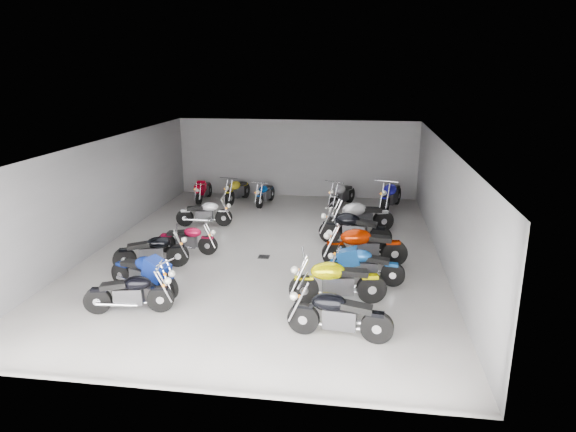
{
  "coord_description": "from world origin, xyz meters",
  "views": [
    {
      "loc": [
        2.65,
        -14.14,
        5.24
      ],
      "look_at": [
        0.58,
        0.39,
        1.0
      ],
      "focal_mm": 32.0,
      "sensor_mm": 36.0,
      "label": 1
    }
  ],
  "objects_px": {
    "motorcycle_right_c": "(364,266)",
    "motorcycle_back_e": "(342,194)",
    "motorcycle_right_b": "(337,281)",
    "motorcycle_right_f": "(360,217)",
    "motorcycle_left_b": "(144,274)",
    "motorcycle_back_c": "(265,193)",
    "motorcycle_left_c": "(152,251)",
    "motorcycle_back_b": "(237,190)",
    "motorcycle_left_f": "(205,213)",
    "motorcycle_right_d": "(364,246)",
    "drain_grate": "(264,257)",
    "motorcycle_back_a": "(203,190)",
    "motorcycle_right_a": "(338,314)",
    "motorcycle_left_a": "(130,293)",
    "motorcycle_right_e": "(354,229)",
    "motorcycle_left_d": "(187,239)",
    "motorcycle_back_f": "(391,195)"
  },
  "relations": [
    {
      "from": "motorcycle_right_a",
      "to": "motorcycle_back_b",
      "type": "bearing_deg",
      "value": 30.35
    },
    {
      "from": "motorcycle_left_f",
      "to": "motorcycle_right_d",
      "type": "relative_size",
      "value": 0.82
    },
    {
      "from": "motorcycle_back_c",
      "to": "motorcycle_left_b",
      "type": "bearing_deg",
      "value": 90.83
    },
    {
      "from": "motorcycle_left_d",
      "to": "motorcycle_back_e",
      "type": "xyz_separation_m",
      "value": [
        4.25,
        5.98,
        0.05
      ]
    },
    {
      "from": "drain_grate",
      "to": "motorcycle_left_d",
      "type": "height_order",
      "value": "motorcycle_left_d"
    },
    {
      "from": "drain_grate",
      "to": "motorcycle_left_c",
      "type": "xyz_separation_m",
      "value": [
        -2.82,
        -1.26,
        0.48
      ]
    },
    {
      "from": "motorcycle_right_a",
      "to": "motorcycle_right_b",
      "type": "relative_size",
      "value": 0.96
    },
    {
      "from": "motorcycle_back_c",
      "to": "motorcycle_left_f",
      "type": "bearing_deg",
      "value": 73.92
    },
    {
      "from": "motorcycle_right_a",
      "to": "motorcycle_right_f",
      "type": "xyz_separation_m",
      "value": [
        0.37,
        6.97,
        0.04
      ]
    },
    {
      "from": "motorcycle_left_d",
      "to": "motorcycle_right_b",
      "type": "height_order",
      "value": "motorcycle_right_b"
    },
    {
      "from": "motorcycle_left_d",
      "to": "motorcycle_left_f",
      "type": "height_order",
      "value": "motorcycle_left_f"
    },
    {
      "from": "motorcycle_right_e",
      "to": "motorcycle_right_c",
      "type": "bearing_deg",
      "value": -161.86
    },
    {
      "from": "motorcycle_right_b",
      "to": "motorcycle_right_f",
      "type": "bearing_deg",
      "value": -15.22
    },
    {
      "from": "motorcycle_right_a",
      "to": "motorcycle_back_a",
      "type": "xyz_separation_m",
      "value": [
        -5.99,
        10.39,
        -0.07
      ]
    },
    {
      "from": "motorcycle_left_a",
      "to": "drain_grate",
      "type": "bearing_deg",
      "value": 137.57
    },
    {
      "from": "motorcycle_left_a",
      "to": "motorcycle_right_b",
      "type": "xyz_separation_m",
      "value": [
        4.5,
        1.12,
        0.07
      ]
    },
    {
      "from": "motorcycle_right_b",
      "to": "motorcycle_back_b",
      "type": "relative_size",
      "value": 1.1
    },
    {
      "from": "motorcycle_left_d",
      "to": "motorcycle_left_f",
      "type": "relative_size",
      "value": 0.97
    },
    {
      "from": "motorcycle_left_b",
      "to": "motorcycle_back_c",
      "type": "relative_size",
      "value": 1.07
    },
    {
      "from": "motorcycle_left_c",
      "to": "motorcycle_right_a",
      "type": "relative_size",
      "value": 0.91
    },
    {
      "from": "drain_grate",
      "to": "motorcycle_back_f",
      "type": "bearing_deg",
      "value": 56.28
    },
    {
      "from": "motorcycle_right_e",
      "to": "motorcycle_right_f",
      "type": "xyz_separation_m",
      "value": [
        0.17,
        1.27,
        0.01
      ]
    },
    {
      "from": "motorcycle_left_a",
      "to": "motorcycle_left_b",
      "type": "distance_m",
      "value": 0.99
    },
    {
      "from": "motorcycle_left_c",
      "to": "motorcycle_back_b",
      "type": "bearing_deg",
      "value": 155.67
    },
    {
      "from": "drain_grate",
      "to": "motorcycle_left_b",
      "type": "bearing_deg",
      "value": -129.69
    },
    {
      "from": "motorcycle_left_c",
      "to": "motorcycle_left_d",
      "type": "bearing_deg",
      "value": 136.11
    },
    {
      "from": "motorcycle_back_f",
      "to": "motorcycle_back_c",
      "type": "bearing_deg",
      "value": 17.73
    },
    {
      "from": "motorcycle_left_d",
      "to": "motorcycle_right_e",
      "type": "relative_size",
      "value": 0.83
    },
    {
      "from": "motorcycle_back_a",
      "to": "motorcycle_back_b",
      "type": "distance_m",
      "value": 1.42
    },
    {
      "from": "motorcycle_right_c",
      "to": "motorcycle_back_e",
      "type": "height_order",
      "value": "motorcycle_back_e"
    },
    {
      "from": "motorcycle_left_f",
      "to": "motorcycle_right_b",
      "type": "bearing_deg",
      "value": 32.37
    },
    {
      "from": "motorcycle_back_b",
      "to": "motorcycle_right_d",
      "type": "bearing_deg",
      "value": 141.2
    },
    {
      "from": "motorcycle_right_d",
      "to": "motorcycle_right_a",
      "type": "bearing_deg",
      "value": 163.6
    },
    {
      "from": "motorcycle_back_e",
      "to": "motorcycle_left_c",
      "type": "bearing_deg",
      "value": 79.66
    },
    {
      "from": "motorcycle_left_f",
      "to": "motorcycle_right_c",
      "type": "bearing_deg",
      "value": 43.26
    },
    {
      "from": "motorcycle_left_f",
      "to": "motorcycle_left_d",
      "type": "bearing_deg",
      "value": -2.85
    },
    {
      "from": "motorcycle_right_e",
      "to": "motorcycle_back_f",
      "type": "bearing_deg",
      "value": -4.97
    },
    {
      "from": "motorcycle_right_a",
      "to": "motorcycle_left_b",
      "type": "bearing_deg",
      "value": 79.34
    },
    {
      "from": "motorcycle_left_f",
      "to": "motorcycle_right_a",
      "type": "height_order",
      "value": "motorcycle_right_a"
    },
    {
      "from": "motorcycle_right_c",
      "to": "motorcycle_back_f",
      "type": "relative_size",
      "value": 0.88
    },
    {
      "from": "motorcycle_right_f",
      "to": "motorcycle_back_c",
      "type": "relative_size",
      "value": 1.17
    },
    {
      "from": "motorcycle_left_c",
      "to": "motorcycle_back_b",
      "type": "height_order",
      "value": "motorcycle_back_b"
    },
    {
      "from": "motorcycle_back_a",
      "to": "motorcycle_right_c",
      "type": "bearing_deg",
      "value": 131.17
    },
    {
      "from": "motorcycle_right_b",
      "to": "motorcycle_left_d",
      "type": "bearing_deg",
      "value": 48.84
    },
    {
      "from": "motorcycle_right_e",
      "to": "drain_grate",
      "type": "bearing_deg",
      "value": 130.52
    },
    {
      "from": "motorcycle_left_a",
      "to": "motorcycle_back_f",
      "type": "bearing_deg",
      "value": 135.71
    },
    {
      "from": "motorcycle_left_a",
      "to": "motorcycle_left_f",
      "type": "relative_size",
      "value": 1.02
    },
    {
      "from": "motorcycle_left_a",
      "to": "motorcycle_right_e",
      "type": "relative_size",
      "value": 0.88
    },
    {
      "from": "drain_grate",
      "to": "motorcycle_right_a",
      "type": "distance_m",
      "value": 4.93
    },
    {
      "from": "motorcycle_right_e",
      "to": "motorcycle_back_f",
      "type": "height_order",
      "value": "motorcycle_back_f"
    }
  ]
}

